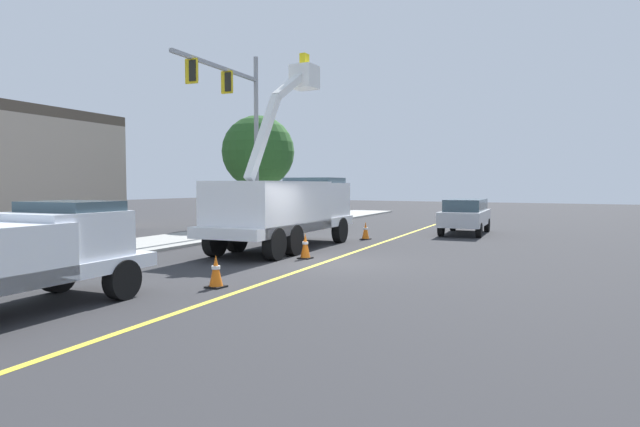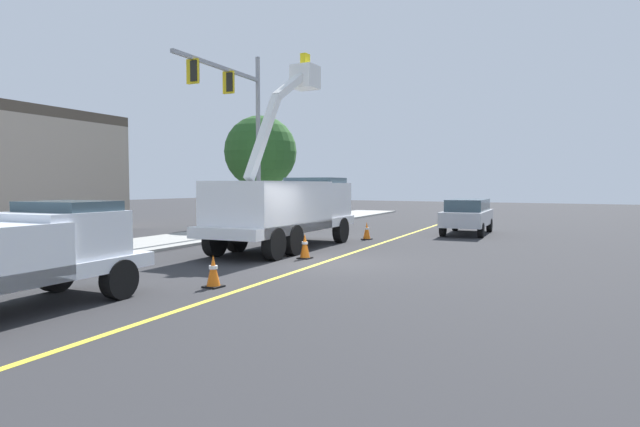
% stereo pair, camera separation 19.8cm
% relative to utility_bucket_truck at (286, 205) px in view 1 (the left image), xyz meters
% --- Properties ---
extents(ground, '(120.00, 120.00, 0.00)m').
position_rel_utility_bucket_truck_xyz_m(ground, '(-2.49, -2.97, -1.62)').
color(ground, '#2D2D30').
extents(sidewalk_far_side, '(60.08, 9.13, 0.12)m').
position_rel_utility_bucket_truck_xyz_m(sidewalk_far_side, '(-3.24, 5.13, -1.56)').
color(sidewalk_far_side, '#9E9E99').
rests_on(sidewalk_far_side, ground).
extents(lane_centre_stripe, '(49.80, 4.78, 0.01)m').
position_rel_utility_bucket_truck_xyz_m(lane_centre_stripe, '(-2.49, -2.97, -1.62)').
color(lane_centre_stripe, yellow).
rests_on(lane_centre_stripe, ground).
extents(utility_bucket_truck, '(8.40, 3.25, 7.49)m').
position_rel_utility_bucket_truck_xyz_m(utility_bucket_truck, '(0.00, 0.00, 0.00)').
color(utility_bucket_truck, white).
rests_on(utility_bucket_truck, ground).
extents(service_pickup_truck, '(5.77, 2.61, 2.06)m').
position_rel_utility_bucket_truck_xyz_m(service_pickup_truck, '(-11.14, -1.03, -0.50)').
color(service_pickup_truck, white).
rests_on(service_pickup_truck, ground).
extents(passing_minivan, '(4.96, 2.34, 1.69)m').
position_rel_utility_bucket_truck_xyz_m(passing_minivan, '(9.27, -4.46, -0.65)').
color(passing_minivan, silver).
rests_on(passing_minivan, ground).
extents(traffic_cone_mid_front, '(0.40, 0.40, 0.76)m').
position_rel_utility_bucket_truck_xyz_m(traffic_cone_mid_front, '(-7.22, -2.66, -1.25)').
color(traffic_cone_mid_front, black).
rests_on(traffic_cone_mid_front, ground).
extents(traffic_cone_mid_rear, '(0.40, 0.40, 0.83)m').
position_rel_utility_bucket_truck_xyz_m(traffic_cone_mid_rear, '(-2.03, -2.02, -1.21)').
color(traffic_cone_mid_rear, black).
rests_on(traffic_cone_mid_rear, ground).
extents(traffic_cone_trailing, '(0.40, 0.40, 0.77)m').
position_rel_utility_bucket_truck_xyz_m(traffic_cone_trailing, '(4.44, -1.29, -1.24)').
color(traffic_cone_trailing, black).
rests_on(traffic_cone_trailing, ground).
extents(traffic_signal_mast, '(6.52, 0.87, 8.71)m').
position_rel_utility_bucket_truck_xyz_m(traffic_signal_mast, '(3.16, 4.71, 4.15)').
color(traffic_signal_mast, gray).
rests_on(traffic_signal_mast, ground).
extents(street_tree_right, '(4.13, 4.13, 6.35)m').
position_rel_utility_bucket_truck_xyz_m(street_tree_right, '(8.16, 7.09, 2.65)').
color(street_tree_right, brown).
rests_on(street_tree_right, ground).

